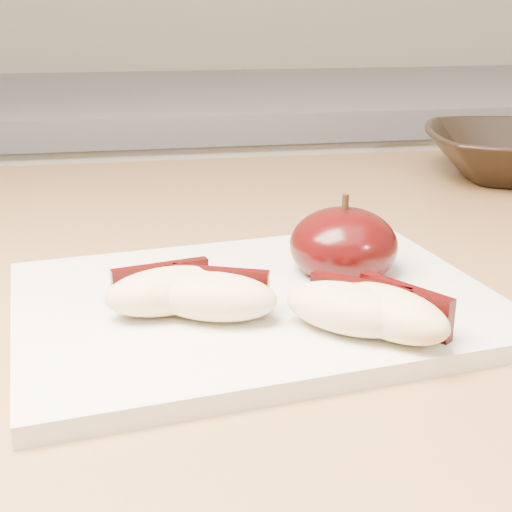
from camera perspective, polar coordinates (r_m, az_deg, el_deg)
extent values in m
cube|color=silver|center=(1.37, -3.80, -7.54)|extent=(2.40, 0.60, 0.90)
cube|color=slate|center=(1.22, -4.30, 12.39)|extent=(2.40, 0.62, 0.04)
cube|color=#9A6B43|center=(0.56, 3.57, -0.86)|extent=(1.64, 0.64, 0.04)
cube|color=silver|center=(0.43, 0.00, -3.86)|extent=(0.30, 0.24, 0.01)
ellipsoid|color=black|center=(0.46, 7.01, 0.84)|extent=(0.08, 0.08, 0.05)
cylinder|color=black|center=(0.45, 7.16, 4.28)|extent=(0.00, 0.00, 0.01)
ellipsoid|color=#D8BE89|center=(0.40, -7.04, -2.79)|extent=(0.08, 0.05, 0.03)
cube|color=black|center=(0.41, -7.62, -2.18)|extent=(0.06, 0.02, 0.02)
ellipsoid|color=#D8BE89|center=(0.39, -3.46, -3.25)|extent=(0.08, 0.06, 0.03)
cube|color=black|center=(0.40, -2.91, -2.57)|extent=(0.05, 0.03, 0.02)
ellipsoid|color=#D8BE89|center=(0.38, 7.43, -4.21)|extent=(0.08, 0.07, 0.03)
cube|color=black|center=(0.39, 8.27, -3.55)|extent=(0.05, 0.04, 0.02)
ellipsoid|color=#D8BE89|center=(0.38, 10.51, -4.46)|extent=(0.07, 0.08, 0.03)
cube|color=black|center=(0.39, 11.82, -3.94)|extent=(0.04, 0.05, 0.02)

